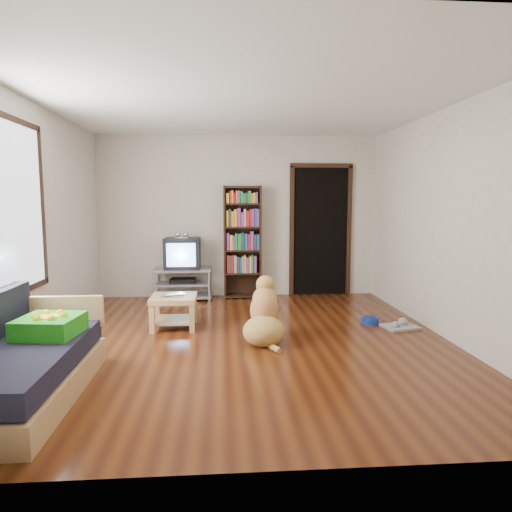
{
  "coord_description": "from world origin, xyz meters",
  "views": [
    {
      "loc": [
        -0.28,
        -4.95,
        1.55
      ],
      "look_at": [
        0.13,
        0.46,
        0.9
      ],
      "focal_mm": 32.0,
      "sensor_mm": 36.0,
      "label": 1
    }
  ],
  "objects": [
    {
      "name": "ground",
      "position": [
        0.0,
        0.0,
        0.0
      ],
      "size": [
        5.0,
        5.0,
        0.0
      ],
      "primitive_type": "plane",
      "color": "#50250D",
      "rests_on": "ground"
    },
    {
      "name": "ceiling",
      "position": [
        0.0,
        0.0,
        2.6
      ],
      "size": [
        5.0,
        5.0,
        0.0
      ],
      "primitive_type": "plane",
      "rotation": [
        3.14,
        0.0,
        0.0
      ],
      "color": "white",
      "rests_on": "ground"
    },
    {
      "name": "wall_back",
      "position": [
        0.0,
        2.5,
        1.3
      ],
      "size": [
        4.5,
        0.0,
        4.5
      ],
      "primitive_type": "plane",
      "rotation": [
        1.57,
        0.0,
        0.0
      ],
      "color": "beige",
      "rests_on": "ground"
    },
    {
      "name": "wall_front",
      "position": [
        0.0,
        -2.5,
        1.3
      ],
      "size": [
        4.5,
        0.0,
        4.5
      ],
      "primitive_type": "plane",
      "rotation": [
        -1.57,
        0.0,
        0.0
      ],
      "color": "beige",
      "rests_on": "ground"
    },
    {
      "name": "wall_left",
      "position": [
        -2.25,
        0.0,
        1.3
      ],
      "size": [
        0.0,
        5.0,
        5.0
      ],
      "primitive_type": "plane",
      "rotation": [
        1.57,
        0.0,
        1.57
      ],
      "color": "beige",
      "rests_on": "ground"
    },
    {
      "name": "wall_right",
      "position": [
        2.25,
        0.0,
        1.3
      ],
      "size": [
        0.0,
        5.0,
        5.0
      ],
      "primitive_type": "plane",
      "rotation": [
        1.57,
        0.0,
        -1.57
      ],
      "color": "beige",
      "rests_on": "ground"
    },
    {
      "name": "green_cushion",
      "position": [
        -1.75,
        -1.05,
        0.5
      ],
      "size": [
        0.53,
        0.53,
        0.16
      ],
      "primitive_type": "cube",
      "rotation": [
        0.0,
        0.0,
        -0.12
      ],
      "color": "green",
      "rests_on": "sofa"
    },
    {
      "name": "laptop",
      "position": [
        -0.87,
        0.56,
        0.41
      ],
      "size": [
        0.36,
        0.3,
        0.02
      ],
      "primitive_type": "imported",
      "rotation": [
        0.0,
        0.0,
        0.41
      ],
      "color": "silver",
      "rests_on": "coffee_table"
    },
    {
      "name": "dog_bowl",
      "position": [
        1.61,
        0.62,
        0.04
      ],
      "size": [
        0.22,
        0.22,
        0.08
      ],
      "primitive_type": "cylinder",
      "color": "#163597",
      "rests_on": "ground"
    },
    {
      "name": "grey_rag",
      "position": [
        1.91,
        0.37,
        0.01
      ],
      "size": [
        0.46,
        0.39,
        0.03
      ],
      "primitive_type": "cube",
      "rotation": [
        0.0,
        0.0,
        0.2
      ],
      "color": "#979797",
      "rests_on": "ground"
    },
    {
      "name": "window",
      "position": [
        -2.23,
        -0.5,
        1.5
      ],
      "size": [
        0.03,
        1.46,
        1.7
      ],
      "color": "white",
      "rests_on": "wall_left"
    },
    {
      "name": "doorway",
      "position": [
        1.35,
        2.48,
        1.12
      ],
      "size": [
        1.03,
        0.05,
        2.19
      ],
      "color": "black",
      "rests_on": "wall_back"
    },
    {
      "name": "tv_stand",
      "position": [
        -0.9,
        2.25,
        0.27
      ],
      "size": [
        0.9,
        0.45,
        0.5
      ],
      "color": "#99999E",
      "rests_on": "ground"
    },
    {
      "name": "crt_tv",
      "position": [
        -0.9,
        2.27,
        0.74
      ],
      "size": [
        0.55,
        0.52,
        0.58
      ],
      "color": "black",
      "rests_on": "tv_stand"
    },
    {
      "name": "bookshelf",
      "position": [
        0.05,
        2.34,
        1.0
      ],
      "size": [
        0.6,
        0.3,
        1.8
      ],
      "color": "black",
      "rests_on": "ground"
    },
    {
      "name": "sofa",
      "position": [
        -1.87,
        -1.38,
        0.26
      ],
      "size": [
        0.8,
        1.8,
        0.8
      ],
      "color": "tan",
      "rests_on": "ground"
    },
    {
      "name": "coffee_table",
      "position": [
        -0.87,
        0.59,
        0.28
      ],
      "size": [
        0.55,
        0.55,
        0.4
      ],
      "color": "tan",
      "rests_on": "ground"
    },
    {
      "name": "dog",
      "position": [
        0.19,
        0.0,
        0.27
      ],
      "size": [
        0.52,
        0.9,
        0.73
      ],
      "color": "tan",
      "rests_on": "ground"
    }
  ]
}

